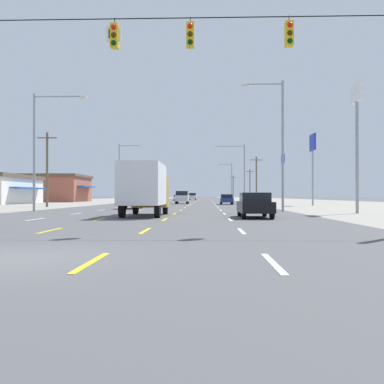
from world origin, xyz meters
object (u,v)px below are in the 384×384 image
at_px(hatchback_far_left_farthest, 162,197).
at_px(sedan_inner_left_mid, 131,201).
at_px(streetlight_left_row_0, 40,143).
at_px(suv_center_turn_distant_b, 193,196).
at_px(pole_sign_right_row_2, 283,166).
at_px(sedan_far_right_nearest, 255,205).
at_px(suv_center_turn_farther, 182,197).
at_px(pole_sign_right_row_1, 313,150).
at_px(sedan_far_left_far, 132,199).
at_px(streetlight_right_row_2, 230,179).
at_px(sedan_far_right_midfar, 226,199).
at_px(sedan_inner_left_distant_a, 177,198).
at_px(streetlight_right_row_0, 279,137).
at_px(streetlight_right_row_1, 241,169).
at_px(streetlight_left_row_2, 150,180).
at_px(pole_sign_right_row_0, 357,117).
at_px(box_truck_center_turn_near, 145,187).
at_px(streetlight_left_row_1, 121,169).

bearing_deg(hatchback_far_left_farthest, sedan_inner_left_mid, -86.80).
bearing_deg(streetlight_left_row_0, suv_center_turn_distant_b, 83.53).
bearing_deg(pole_sign_right_row_2, sedan_far_right_nearest, -101.63).
distance_m(suv_center_turn_farther, pole_sign_right_row_1, 21.98).
xyz_separation_m(sedan_far_left_far, streetlight_left_row_0, (-2.45, -30.07, 4.89)).
relative_size(streetlight_left_row_0, streetlight_right_row_2, 1.07).
bearing_deg(pole_sign_right_row_2, sedan_far_right_midfar, -127.40).
distance_m(sedan_inner_left_distant_a, streetlight_left_row_0, 75.33).
distance_m(sedan_inner_left_mid, sedan_far_left_far, 23.55).
xyz_separation_m(pole_sign_right_row_1, streetlight_left_row_0, (-27.31, -21.12, -1.50)).
bearing_deg(suv_center_turn_distant_b, streetlight_right_row_0, -83.65).
distance_m(sedan_far_left_far, streetlight_right_row_0, 34.98).
height_order(pole_sign_right_row_1, streetlight_right_row_1, streetlight_right_row_1).
relative_size(sedan_inner_left_mid, suv_center_turn_farther, 0.92).
relative_size(sedan_inner_left_mid, sedan_far_right_midfar, 1.00).
height_order(sedan_inner_left_mid, streetlight_left_row_2, streetlight_left_row_2).
bearing_deg(hatchback_far_left_farthest, pole_sign_right_row_2, -52.79).
bearing_deg(pole_sign_right_row_0, streetlight_right_row_1, 97.74).
relative_size(streetlight_right_row_0, streetlight_left_row_2, 1.21).
relative_size(box_truck_center_turn_near, streetlight_left_row_2, 0.82).
distance_m(box_truck_center_turn_near, sedan_far_right_midfar, 36.22).
height_order(sedan_inner_left_mid, streetlight_right_row_2, streetlight_right_row_2).
relative_size(sedan_inner_left_mid, pole_sign_right_row_1, 0.49).
relative_size(suv_center_turn_distant_b, streetlight_right_row_0, 0.46).
relative_size(sedan_far_right_nearest, streetlight_left_row_2, 0.51).
bearing_deg(suv_center_turn_distant_b, sedan_far_right_nearest, -86.09).
bearing_deg(streetlight_left_row_0, pole_sign_right_row_0, -8.13).
height_order(sedan_far_right_midfar, streetlight_left_row_2, streetlight_left_row_2).
xyz_separation_m(sedan_far_right_nearest, hatchback_far_left_farthest, (-13.86, 83.05, 0.03)).
distance_m(box_truck_center_turn_near, streetlight_right_row_2, 79.45).
bearing_deg(suv_center_turn_farther, streetlight_left_row_2, 104.79).
bearing_deg(streetlight_right_row_1, pole_sign_right_row_1, -60.54).
relative_size(hatchback_far_left_farthest, sedan_inner_left_distant_a, 0.87).
bearing_deg(sedan_far_right_midfar, sedan_inner_left_distant_a, 102.07).
height_order(sedan_far_right_nearest, hatchback_far_left_farthest, hatchback_far_left_farthest).
xyz_separation_m(suv_center_turn_distant_b, pole_sign_right_row_0, (14.70, -90.48, 5.95)).
xyz_separation_m(streetlight_left_row_0, streetlight_right_row_1, (19.28, 35.33, -0.05)).
bearing_deg(streetlight_left_row_2, pole_sign_right_row_0, -71.66).
relative_size(streetlight_left_row_1, streetlight_right_row_1, 1.02).
distance_m(sedan_far_right_midfar, sedan_far_left_far, 14.36).
relative_size(sedan_far_left_far, streetlight_left_row_0, 0.47).
xyz_separation_m(box_truck_center_turn_near, sedan_far_left_far, (-7.36, 38.19, -1.08)).
xyz_separation_m(streetlight_right_row_0, streetlight_right_row_2, (-0.04, 70.66, -0.79)).
distance_m(sedan_far_right_midfar, streetlight_right_row_0, 28.09).
xyz_separation_m(suv_center_turn_farther, streetlight_left_row_2, (-9.93, 37.61, 4.09)).
height_order(streetlight_left_row_1, streetlight_right_row_2, streetlight_left_row_1).
bearing_deg(pole_sign_right_row_0, streetlight_left_row_2, 108.34).
height_order(sedan_inner_left_mid, hatchback_far_left_farthest, hatchback_far_left_farthest).
relative_size(box_truck_center_turn_near, streetlight_left_row_0, 0.74).
bearing_deg(sedan_far_right_nearest, hatchback_far_left_farthest, 99.47).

